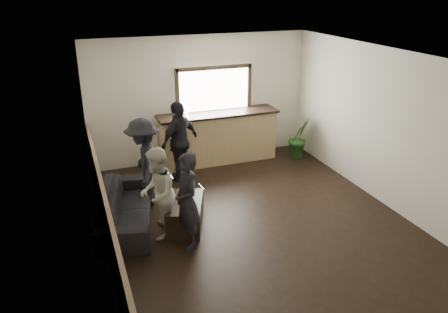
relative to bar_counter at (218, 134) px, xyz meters
name	(u,v)px	position (x,y,z in m)	size (l,w,h in m)	color
ground	(253,218)	(-0.30, -2.70, -0.64)	(5.00, 6.00, 0.01)	black
room_shell	(212,144)	(-1.04, -2.70, 0.83)	(5.01, 6.01, 2.80)	silver
bar_counter	(218,134)	(0.00, 0.00, 0.00)	(2.70, 0.68, 2.13)	tan
sofa	(126,207)	(-2.39, -2.10, -0.34)	(2.09, 0.82, 0.61)	black
coffee_table	(185,213)	(-1.46, -2.50, -0.42)	(0.55, 1.00, 0.44)	black
cup_a	(183,195)	(-1.45, -2.35, -0.15)	(0.13, 0.13, 0.10)	silver
cup_b	(189,204)	(-1.44, -2.71, -0.15)	(0.10, 0.10, 0.10)	silver
potted_plant	(299,138)	(1.85, -0.41, -0.18)	(0.51, 0.41, 0.93)	#2D6623
person_a	(187,201)	(-1.59, -3.11, 0.13)	(0.47, 0.59, 1.54)	black
person_b	(157,194)	(-1.94, -2.65, 0.11)	(0.75, 0.86, 1.49)	beige
person_c	(144,163)	(-1.94, -1.52, 0.18)	(0.71, 1.11, 1.64)	black
person_d	(180,141)	(-1.06, -0.68, 0.19)	(1.04, 0.87, 1.67)	black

